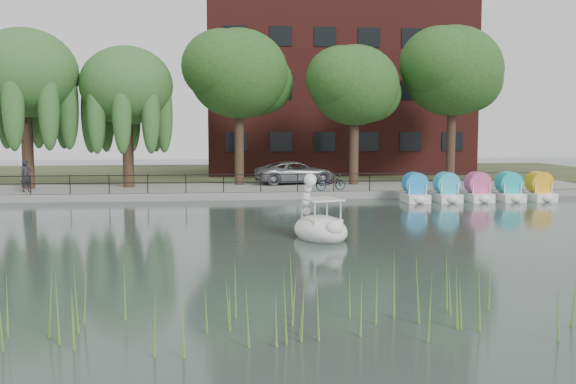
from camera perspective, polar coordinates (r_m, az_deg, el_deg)
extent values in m
plane|color=#3D4A46|center=(21.61, -0.20, -4.48)|extent=(120.00, 120.00, 0.00)
cube|color=gray|center=(37.40, -2.70, 0.11)|extent=(40.00, 6.00, 0.40)
cube|color=gray|center=(34.47, -2.42, -0.36)|extent=(40.00, 0.25, 0.40)
cube|color=#47512D|center=(51.34, -3.62, 1.59)|extent=(60.00, 22.00, 0.36)
cylinder|color=black|center=(34.57, -2.44, 1.57)|extent=(32.00, 0.04, 0.04)
cylinder|color=black|center=(34.60, -2.44, 0.91)|extent=(32.00, 0.04, 0.04)
cylinder|color=black|center=(34.61, -2.44, 0.83)|extent=(0.05, 0.05, 1.00)
cube|color=#4C1E16|center=(52.28, 4.17, 11.73)|extent=(20.00, 10.00, 18.00)
cylinder|color=#473323|center=(39.21, -22.13, 3.33)|extent=(0.60, 0.60, 4.20)
ellipsoid|color=#407536|center=(39.31, -22.37, 9.76)|extent=(5.88, 5.88, 5.00)
cylinder|color=#473323|center=(38.56, -14.02, 3.25)|extent=(0.60, 0.60, 3.80)
ellipsoid|color=#407536|center=(38.62, -14.16, 9.17)|extent=(5.32, 5.32, 4.52)
cylinder|color=#473323|center=(39.20, -4.36, 3.95)|extent=(0.60, 0.60, 4.50)
ellipsoid|color=#366526|center=(39.32, -4.40, 10.44)|extent=(6.00, 6.00, 5.10)
cylinder|color=#473323|center=(39.54, 5.88, 3.62)|extent=(0.60, 0.60, 4.05)
ellipsoid|color=#366526|center=(39.61, 5.94, 9.42)|extent=(5.40, 5.40, 4.59)
cylinder|color=#473323|center=(42.30, 14.27, 4.06)|extent=(0.60, 0.60, 4.72)
ellipsoid|color=#366526|center=(42.45, 14.43, 10.38)|extent=(6.30, 6.30, 5.36)
imported|color=gray|center=(39.76, 0.69, 1.89)|extent=(3.77, 6.15, 1.59)
imported|color=gray|center=(35.43, 3.81, 0.93)|extent=(0.94, 1.81, 1.00)
imported|color=black|center=(37.40, -22.27, 1.52)|extent=(0.84, 0.85, 1.98)
ellipsoid|color=white|center=(22.31, 2.90, -3.42)|extent=(2.32, 2.97, 0.58)
cube|color=white|center=(22.18, 3.01, -2.72)|extent=(1.35, 1.41, 0.29)
cube|color=white|center=(22.12, 2.96, -0.64)|extent=(1.53, 1.59, 0.06)
ellipsoid|color=white|center=(21.28, 4.19, -3.21)|extent=(0.72, 0.63, 0.54)
sphere|color=white|center=(22.89, 1.98, 1.08)|extent=(0.46, 0.46, 0.46)
cone|color=black|center=(23.17, 1.66, 1.06)|extent=(0.26, 0.30, 0.19)
cylinder|color=yellow|center=(23.05, 1.80, 1.06)|extent=(0.27, 0.16, 0.25)
cube|color=white|center=(33.99, 11.24, -0.51)|extent=(1.15, 1.70, 0.44)
cylinder|color=#2189E1|center=(34.01, 11.22, 0.73)|extent=(0.90, 1.20, 0.90)
cube|color=white|center=(34.53, 13.94, -0.48)|extent=(1.15, 1.70, 0.44)
cylinder|color=#2FB5D3|center=(34.56, 13.91, 0.75)|extent=(0.90, 1.20, 0.90)
cube|color=white|center=(35.15, 16.54, -0.44)|extent=(1.15, 1.70, 0.44)
cylinder|color=#D45089|center=(35.17, 16.51, 0.76)|extent=(0.90, 1.20, 0.90)
cube|color=white|center=(35.84, 19.05, -0.40)|extent=(1.15, 1.70, 0.44)
cylinder|color=#1CB2B6|center=(35.86, 19.02, 0.78)|extent=(0.90, 1.20, 0.90)
cube|color=white|center=(36.59, 21.47, -0.37)|extent=(1.15, 1.70, 0.44)
cylinder|color=#EDA318|center=(36.61, 21.44, 0.79)|extent=(0.90, 1.20, 0.90)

